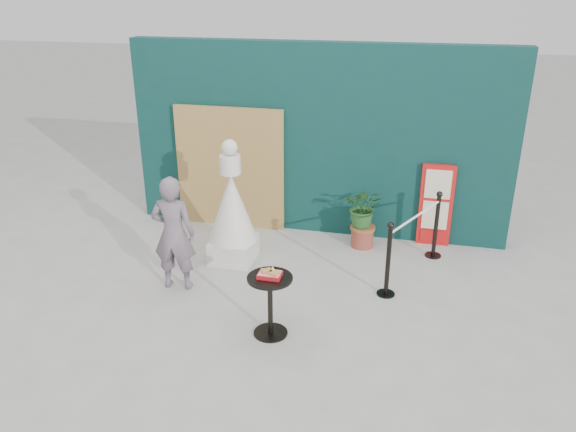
% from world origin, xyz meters
% --- Properties ---
extents(ground, '(60.00, 60.00, 0.00)m').
position_xyz_m(ground, '(0.00, 0.00, 0.00)').
color(ground, '#ADAAA5').
rests_on(ground, ground).
extents(back_wall, '(6.00, 0.30, 3.00)m').
position_xyz_m(back_wall, '(0.00, 3.15, 1.50)').
color(back_wall, '#0A3030').
rests_on(back_wall, ground).
extents(bamboo_fence, '(1.80, 0.08, 2.00)m').
position_xyz_m(bamboo_fence, '(-1.40, 2.94, 1.00)').
color(bamboo_fence, tan).
rests_on(bamboo_fence, ground).
extents(woman, '(0.61, 0.44, 1.56)m').
position_xyz_m(woman, '(-1.43, 0.78, 0.78)').
color(woman, slate).
rests_on(woman, ground).
extents(menu_board, '(0.50, 0.07, 1.30)m').
position_xyz_m(menu_board, '(1.90, 2.95, 0.65)').
color(menu_board, red).
rests_on(menu_board, ground).
extents(statue, '(0.71, 0.71, 1.83)m').
position_xyz_m(statue, '(-0.95, 1.71, 0.75)').
color(statue, white).
rests_on(statue, ground).
extents(cafe_table, '(0.52, 0.52, 0.75)m').
position_xyz_m(cafe_table, '(0.08, 0.01, 0.50)').
color(cafe_table, black).
rests_on(cafe_table, ground).
extents(food_basket, '(0.26, 0.19, 0.11)m').
position_xyz_m(food_basket, '(0.08, 0.01, 0.79)').
color(food_basket, red).
rests_on(food_basket, cafe_table).
extents(planter, '(0.57, 0.49, 0.97)m').
position_xyz_m(planter, '(0.84, 2.62, 0.56)').
color(planter, brown).
rests_on(planter, ground).
extents(stanchion_barrier, '(0.84, 1.54, 1.03)m').
position_xyz_m(stanchion_barrier, '(1.62, 1.88, 0.49)').
color(stanchion_barrier, black).
rests_on(stanchion_barrier, ground).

